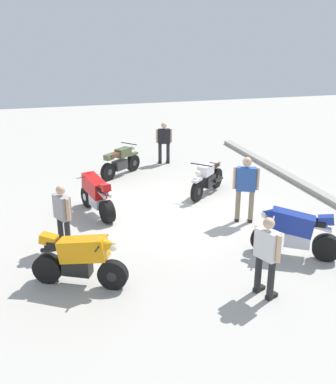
% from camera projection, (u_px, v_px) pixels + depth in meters
% --- Properties ---
extents(ground_plane, '(40.00, 40.00, 0.00)m').
position_uv_depth(ground_plane, '(176.00, 210.00, 12.55)').
color(ground_plane, '#B7B2A8').
extents(curb_edge, '(14.00, 0.30, 0.15)m').
position_uv_depth(curb_edge, '(317.00, 192.00, 13.73)').
color(curb_edge, '#9C978F').
rests_on(curb_edge, ground).
extents(motorcycle_silver_cruiser, '(1.54, 1.58, 1.09)m').
position_uv_depth(motorcycle_silver_cruiser, '(208.00, 178.00, 13.65)').
color(motorcycle_silver_cruiser, black).
rests_on(motorcycle_silver_cruiser, ground).
extents(motorcycle_orange_sportbike, '(1.08, 1.82, 1.14)m').
position_uv_depth(motorcycle_orange_sportbike, '(80.00, 258.00, 8.63)').
color(motorcycle_orange_sportbike, black).
rests_on(motorcycle_orange_sportbike, ground).
extents(motorcycle_blue_sportbike, '(1.26, 1.72, 1.14)m').
position_uv_depth(motorcycle_blue_sportbike, '(295.00, 231.00, 9.81)').
color(motorcycle_blue_sportbike, black).
rests_on(motorcycle_blue_sportbike, ground).
extents(motorcycle_olive_vintage, '(1.36, 1.61, 1.07)m').
position_uv_depth(motorcycle_olive_vintage, '(120.00, 162.00, 15.45)').
color(motorcycle_olive_vintage, black).
rests_on(motorcycle_olive_vintage, ground).
extents(motorcycle_red_sportbike, '(1.93, 0.85, 1.14)m').
position_uv_depth(motorcycle_red_sportbike, '(96.00, 194.00, 12.10)').
color(motorcycle_red_sportbike, black).
rests_on(motorcycle_red_sportbike, ground).
extents(person_in_blue_shirt, '(0.47, 0.65, 1.77)m').
position_uv_depth(person_in_blue_shirt, '(246.00, 185.00, 11.45)').
color(person_in_blue_shirt, gray).
rests_on(person_in_blue_shirt, ground).
extents(person_in_gray_shirt, '(0.59, 0.46, 1.57)m').
position_uv_depth(person_in_gray_shirt, '(63.00, 215.00, 9.97)').
color(person_in_gray_shirt, '#262628').
rests_on(person_in_gray_shirt, ground).
extents(person_in_black_shirt, '(0.36, 0.63, 1.58)m').
position_uv_depth(person_in_black_shirt, '(164.00, 141.00, 16.78)').
color(person_in_black_shirt, '#262628').
rests_on(person_in_black_shirt, ground).
extents(person_in_white_shirt, '(0.62, 0.43, 1.61)m').
position_uv_depth(person_in_white_shirt, '(267.00, 253.00, 8.18)').
color(person_in_white_shirt, '#262628').
rests_on(person_in_white_shirt, ground).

